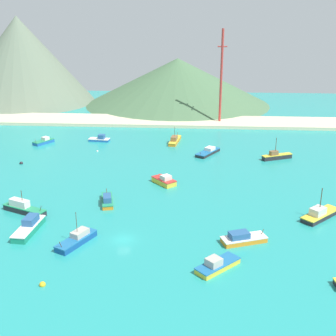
{
  "coord_description": "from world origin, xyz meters",
  "views": [
    {
      "loc": [
        13.85,
        -75.56,
        42.08
      ],
      "look_at": [
        6.41,
        34.86,
        2.71
      ],
      "focal_mm": 47.02,
      "sensor_mm": 36.0,
      "label": 1
    }
  ],
  "objects_px": {
    "fishing_boat_5": "(29,227)",
    "radio_tower": "(221,77)",
    "fishing_boat_11": "(77,239)",
    "buoy_2": "(21,163)",
    "fishing_boat_2": "(175,140)",
    "fishing_boat_4": "(208,152)",
    "fishing_boat_3": "(320,214)",
    "fishing_boat_14": "(243,238)",
    "buoy_0": "(42,285)",
    "fishing_boat_7": "(100,139)",
    "fishing_boat_13": "(276,156)",
    "fishing_boat_0": "(164,181)",
    "fishing_boat_8": "(107,200)",
    "fishing_boat_6": "(44,141)",
    "fishing_boat_9": "(23,208)",
    "fishing_boat_12": "(217,265)",
    "buoy_1": "(97,151)"
  },
  "relations": [
    {
      "from": "fishing_boat_5",
      "to": "fishing_boat_11",
      "type": "distance_m",
      "value": 11.7
    },
    {
      "from": "fishing_boat_2",
      "to": "buoy_1",
      "type": "distance_m",
      "value": 26.93
    },
    {
      "from": "fishing_boat_3",
      "to": "fishing_boat_5",
      "type": "distance_m",
      "value": 61.28
    },
    {
      "from": "fishing_boat_14",
      "to": "buoy_1",
      "type": "height_order",
      "value": "fishing_boat_14"
    },
    {
      "from": "fishing_boat_0",
      "to": "buoy_1",
      "type": "bearing_deg",
      "value": 131.54
    },
    {
      "from": "fishing_boat_4",
      "to": "radio_tower",
      "type": "height_order",
      "value": "radio_tower"
    },
    {
      "from": "fishing_boat_2",
      "to": "fishing_boat_14",
      "type": "relative_size",
      "value": 1.22
    },
    {
      "from": "fishing_boat_9",
      "to": "fishing_boat_11",
      "type": "distance_m",
      "value": 20.13
    },
    {
      "from": "fishing_boat_9",
      "to": "fishing_boat_13",
      "type": "bearing_deg",
      "value": 33.89
    },
    {
      "from": "fishing_boat_14",
      "to": "radio_tower",
      "type": "xyz_separation_m",
      "value": [
        -0.4,
        95.58,
        17.69
      ]
    },
    {
      "from": "buoy_2",
      "to": "fishing_boat_6",
      "type": "bearing_deg",
      "value": 91.18
    },
    {
      "from": "fishing_boat_2",
      "to": "fishing_boat_4",
      "type": "distance_m",
      "value": 16.32
    },
    {
      "from": "fishing_boat_6",
      "to": "buoy_1",
      "type": "height_order",
      "value": "fishing_boat_6"
    },
    {
      "from": "fishing_boat_6",
      "to": "fishing_boat_0",
      "type": "bearing_deg",
      "value": -38.29
    },
    {
      "from": "fishing_boat_11",
      "to": "fishing_boat_13",
      "type": "xyz_separation_m",
      "value": [
        46.77,
        54.66,
        0.06
      ]
    },
    {
      "from": "fishing_boat_6",
      "to": "fishing_boat_7",
      "type": "relative_size",
      "value": 1.04
    },
    {
      "from": "fishing_boat_3",
      "to": "fishing_boat_7",
      "type": "xyz_separation_m",
      "value": [
        -60.25,
        56.22,
        -0.16
      ]
    },
    {
      "from": "fishing_boat_2",
      "to": "radio_tower",
      "type": "height_order",
      "value": "radio_tower"
    },
    {
      "from": "fishing_boat_2",
      "to": "fishing_boat_4",
      "type": "height_order",
      "value": "fishing_boat_2"
    },
    {
      "from": "fishing_boat_7",
      "to": "fishing_boat_6",
      "type": "bearing_deg",
      "value": -167.15
    },
    {
      "from": "fishing_boat_11",
      "to": "buoy_2",
      "type": "relative_size",
      "value": 9.12
    },
    {
      "from": "fishing_boat_13",
      "to": "fishing_boat_14",
      "type": "distance_m",
      "value": 54.23
    },
    {
      "from": "fishing_boat_4",
      "to": "fishing_boat_5",
      "type": "xyz_separation_m",
      "value": [
        -37.18,
        -54.35,
        0.35
      ]
    },
    {
      "from": "fishing_boat_9",
      "to": "fishing_boat_7",
      "type": "bearing_deg",
      "value": 85.32
    },
    {
      "from": "fishing_boat_12",
      "to": "fishing_boat_13",
      "type": "relative_size",
      "value": 0.86
    },
    {
      "from": "fishing_boat_2",
      "to": "fishing_boat_5",
      "type": "relative_size",
      "value": 1.08
    },
    {
      "from": "fishing_boat_7",
      "to": "fishing_boat_13",
      "type": "bearing_deg",
      "value": -15.49
    },
    {
      "from": "fishing_boat_9",
      "to": "buoy_0",
      "type": "relative_size",
      "value": 10.52
    },
    {
      "from": "fishing_boat_9",
      "to": "fishing_boat_6",
      "type": "bearing_deg",
      "value": 104.25
    },
    {
      "from": "fishing_boat_5",
      "to": "buoy_2",
      "type": "xyz_separation_m",
      "value": [
        -17.74,
        41.0,
        -0.85
      ]
    },
    {
      "from": "buoy_0",
      "to": "fishing_boat_7",
      "type": "bearing_deg",
      "value": 95.91
    },
    {
      "from": "fishing_boat_2",
      "to": "fishing_boat_6",
      "type": "xyz_separation_m",
      "value": [
        -44.23,
        -3.99,
        -0.14
      ]
    },
    {
      "from": "fishing_boat_0",
      "to": "fishing_boat_8",
      "type": "xyz_separation_m",
      "value": [
        -12.28,
        -13.2,
        -0.07
      ]
    },
    {
      "from": "buoy_0",
      "to": "fishing_boat_11",
      "type": "bearing_deg",
      "value": 81.87
    },
    {
      "from": "fishing_boat_3",
      "to": "fishing_boat_14",
      "type": "distance_m",
      "value": 21.25
    },
    {
      "from": "fishing_boat_4",
      "to": "buoy_1",
      "type": "relative_size",
      "value": 16.29
    },
    {
      "from": "fishing_boat_13",
      "to": "fishing_boat_14",
      "type": "relative_size",
      "value": 1.03
    },
    {
      "from": "fishing_boat_2",
      "to": "fishing_boat_9",
      "type": "xyz_separation_m",
      "value": [
        -30.62,
        -57.59,
        0.21
      ]
    },
    {
      "from": "fishing_boat_14",
      "to": "fishing_boat_11",
      "type": "bearing_deg",
      "value": -175.45
    },
    {
      "from": "fishing_boat_7",
      "to": "radio_tower",
      "type": "distance_m",
      "value": 53.43
    },
    {
      "from": "fishing_boat_2",
      "to": "buoy_2",
      "type": "xyz_separation_m",
      "value": [
        -43.8,
        -25.29,
        -0.69
      ]
    },
    {
      "from": "fishing_boat_3",
      "to": "fishing_boat_12",
      "type": "distance_m",
      "value": 31.48
    },
    {
      "from": "fishing_boat_7",
      "to": "fishing_boat_9",
      "type": "height_order",
      "value": "fishing_boat_9"
    },
    {
      "from": "fishing_boat_11",
      "to": "buoy_1",
      "type": "relative_size",
      "value": 14.66
    },
    {
      "from": "buoy_0",
      "to": "buoy_1",
      "type": "relative_size",
      "value": 1.58
    },
    {
      "from": "fishing_boat_5",
      "to": "radio_tower",
      "type": "distance_m",
      "value": 104.57
    },
    {
      "from": "fishing_boat_5",
      "to": "fishing_boat_8",
      "type": "xyz_separation_m",
      "value": [
        13.08,
        14.72,
        -0.16
      ]
    },
    {
      "from": "buoy_2",
      "to": "radio_tower",
      "type": "relative_size",
      "value": 0.03
    },
    {
      "from": "fishing_boat_7",
      "to": "buoy_0",
      "type": "distance_m",
      "value": 85.15
    },
    {
      "from": "fishing_boat_5",
      "to": "radio_tower",
      "type": "height_order",
      "value": "radio_tower"
    }
  ]
}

